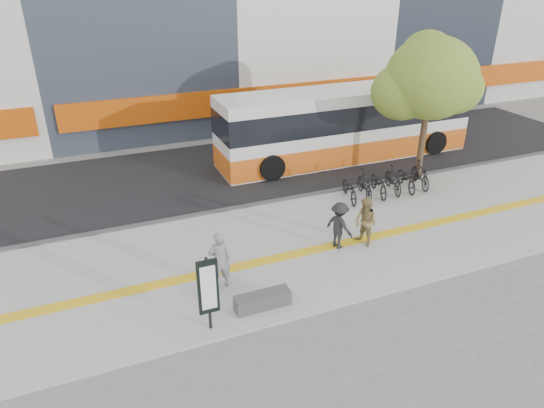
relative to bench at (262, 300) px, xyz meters
name	(u,v)px	position (x,y,z in m)	size (l,w,h in m)	color
ground	(324,268)	(2.60, 1.20, -0.30)	(120.00, 120.00, 0.00)	slate
sidewalk	(304,245)	(2.60, 2.70, -0.27)	(40.00, 7.00, 0.08)	gray
tactile_strip	(310,251)	(2.60, 2.20, -0.22)	(40.00, 0.45, 0.01)	gold
street	(235,170)	(2.60, 10.20, -0.28)	(40.00, 8.00, 0.06)	black
curb	(267,203)	(2.60, 6.20, -0.23)	(40.00, 0.25, 0.14)	#363739
bench	(262,300)	(0.00, 0.00, 0.00)	(1.60, 0.45, 0.45)	#363739
signboard	(208,288)	(-1.60, -0.31, 1.06)	(0.55, 0.10, 2.20)	black
street_tree	(429,79)	(9.78, 6.02, 4.21)	(4.40, 3.80, 6.31)	#3E2E1C
bus	(346,126)	(8.22, 9.70, 1.37)	(12.86, 3.05, 3.42)	silver
bicycle_row	(386,181)	(7.60, 5.20, 0.30)	(4.55, 2.02, 1.11)	black
seated_woman	(219,260)	(-0.80, 1.40, 0.70)	(0.67, 0.44, 1.85)	black
pedestrian_tan	(366,222)	(4.50, 1.89, 0.64)	(0.84, 0.65, 1.72)	olive
pedestrian_dark	(339,225)	(3.59, 2.08, 0.61)	(1.07, 0.62, 1.66)	black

